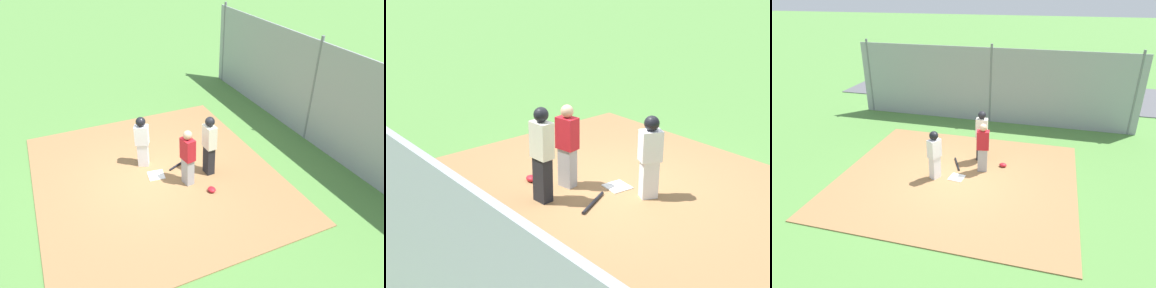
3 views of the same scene
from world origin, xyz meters
The scene contains 13 objects.
ground_plane centered at (0.00, 0.00, 0.00)m, with size 140.00×140.00×0.00m, color #51843D.
dirt_infield centered at (0.00, 0.00, 0.01)m, with size 7.20×6.40×0.03m, color olive.
home_plate centered at (0.00, 0.00, 0.04)m, with size 0.44×0.44×0.02m, color white.
catcher centered at (-0.66, -0.68, 0.87)m, with size 0.42×0.32×1.61m.
umpire centered at (-0.46, -1.41, 0.95)m, with size 0.39×0.28×1.75m.
runner centered at (0.65, 0.14, 0.90)m, with size 0.40×0.46×1.55m.
baseball_bat centered at (0.23, -0.82, 0.06)m, with size 0.06×0.06×0.86m, color black.
catcher_mask centered at (-1.27, -1.10, 0.09)m, with size 0.24×0.20×0.12m, color #B21923.
backstop_fence centered at (0.00, -5.20, 1.60)m, with size 12.00×0.10×3.35m.
parking_lot centered at (0.00, -10.11, 0.02)m, with size 18.00×5.20×0.04m, color #515156.
parked_car_dark centered at (-3.30, -10.79, 0.61)m, with size 4.39×2.31×1.28m.
parked_car_blue centered at (0.50, -9.65, 0.61)m, with size 4.31×2.12×1.28m.
parked_car_green centered at (2.42, -9.43, 0.61)m, with size 4.31×2.11×1.28m.
Camera 3 is at (-2.60, 8.72, 5.40)m, focal length 31.60 mm.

